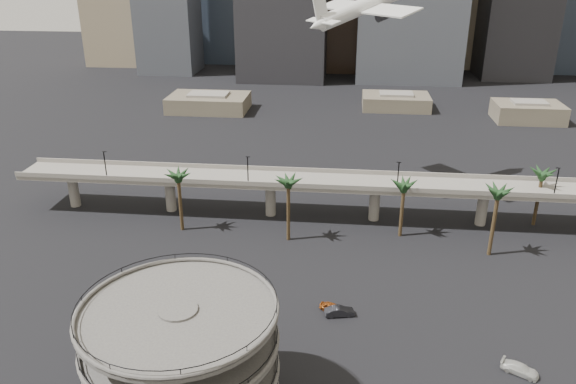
# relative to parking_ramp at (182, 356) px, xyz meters

# --- Properties ---
(parking_ramp) EXTENTS (22.20, 22.20, 17.35)m
(parking_ramp) POSITION_rel_parking_ramp_xyz_m (0.00, 0.00, 0.00)
(parking_ramp) COLOR #4A4745
(parking_ramp) RESTS_ON ground
(overpass) EXTENTS (130.00, 9.30, 14.70)m
(overpass) POSITION_rel_parking_ramp_xyz_m (13.00, 59.00, -2.50)
(overpass) COLOR gray
(overpass) RESTS_ON ground
(palm_trees) EXTENTS (76.40, 18.40, 14.00)m
(palm_trees) POSITION_rel_parking_ramp_xyz_m (24.58, 51.18, 1.46)
(palm_trees) COLOR #45351D
(palm_trees) RESTS_ON ground
(low_buildings) EXTENTS (135.00, 27.50, 6.80)m
(low_buildings) POSITION_rel_parking_ramp_xyz_m (19.89, 146.30, -6.97)
(low_buildings) COLOR brown
(low_buildings) RESTS_ON ground
(airborne_jet) EXTENTS (26.07, 24.78, 11.01)m
(airborne_jet) POSITION_rel_parking_ramp_xyz_m (21.04, 75.53, 32.21)
(airborne_jet) COLOR silver
(airborne_jet) RESTS_ON ground
(car_a) EXTENTS (4.20, 2.75, 1.33)m
(car_a) POSITION_rel_parking_ramp_xyz_m (16.38, 24.81, -9.17)
(car_a) COLOR #984715
(car_a) RESTS_ON ground
(car_b) EXTENTS (4.88, 2.56, 1.53)m
(car_b) POSITION_rel_parking_ramp_xyz_m (17.61, 23.65, -9.07)
(car_b) COLOR black
(car_b) RESTS_ON ground
(car_c) EXTENTS (5.24, 4.03, 1.42)m
(car_c) POSITION_rel_parking_ramp_xyz_m (41.92, 13.13, -9.13)
(car_c) COLOR beige
(car_c) RESTS_ON ground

